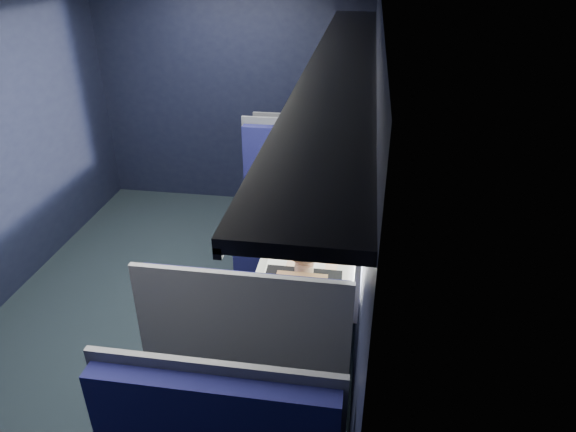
# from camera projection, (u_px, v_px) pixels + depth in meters

# --- Properties ---
(ground) EXTENTS (2.80, 4.20, 0.01)m
(ground) POSITION_uv_depth(u_px,v_px,m) (174.00, 315.00, 3.99)
(ground) COLOR black
(room_shell) EXTENTS (3.00, 4.40, 2.40)m
(room_shell) POSITION_uv_depth(u_px,v_px,m) (153.00, 134.00, 3.29)
(room_shell) COLOR black
(room_shell) RESTS_ON ground
(table) EXTENTS (0.62, 1.00, 0.74)m
(table) POSITION_uv_depth(u_px,v_px,m) (307.00, 254.00, 3.54)
(table) COLOR #54565E
(table) RESTS_ON ground
(seat_bay_near) EXTENTS (1.04, 0.62, 1.26)m
(seat_bay_near) POSITION_uv_depth(u_px,v_px,m) (296.00, 222.00, 4.44)
(seat_bay_near) COLOR #0D0D39
(seat_bay_near) RESTS_ON ground
(seat_bay_far) EXTENTS (1.04, 0.62, 1.26)m
(seat_bay_far) POSITION_uv_depth(u_px,v_px,m) (256.00, 370.00, 2.92)
(seat_bay_far) COLOR #0D0D39
(seat_bay_far) RESTS_ON ground
(seat_row_front) EXTENTS (1.04, 0.51, 1.16)m
(seat_row_front) POSITION_uv_depth(u_px,v_px,m) (309.00, 180.00, 5.25)
(seat_row_front) COLOR #0D0D39
(seat_row_front) RESTS_ON ground
(man) EXTENTS (0.53, 0.56, 1.32)m
(man) POSITION_uv_depth(u_px,v_px,m) (326.00, 202.00, 4.11)
(man) COLOR black
(man) RESTS_ON ground
(woman) EXTENTS (0.53, 0.56, 1.32)m
(woman) POSITION_uv_depth(u_px,v_px,m) (304.00, 312.00, 2.89)
(woman) COLOR black
(woman) RESTS_ON ground
(papers) EXTENTS (0.56, 0.79, 0.01)m
(papers) POSITION_uv_depth(u_px,v_px,m) (311.00, 249.00, 3.44)
(papers) COLOR white
(papers) RESTS_ON table
(laptop) EXTENTS (0.30, 0.37, 0.26)m
(laptop) POSITION_uv_depth(u_px,v_px,m) (359.00, 235.00, 3.47)
(laptop) COLOR silver
(laptop) RESTS_ON table
(bottle_small) EXTENTS (0.06, 0.06, 0.21)m
(bottle_small) POSITION_uv_depth(u_px,v_px,m) (351.00, 215.00, 3.69)
(bottle_small) COLOR silver
(bottle_small) RESTS_ON table
(cup) EXTENTS (0.07, 0.07, 0.08)m
(cup) POSITION_uv_depth(u_px,v_px,m) (339.00, 219.00, 3.73)
(cup) COLOR white
(cup) RESTS_ON table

